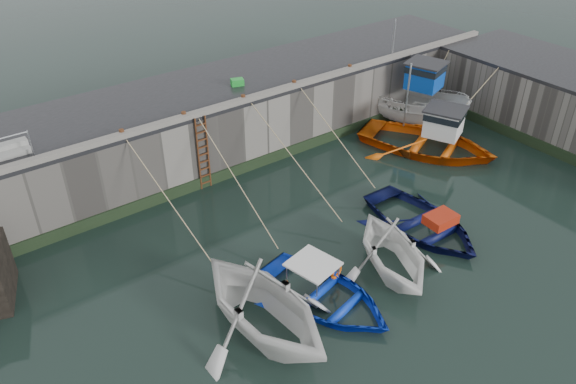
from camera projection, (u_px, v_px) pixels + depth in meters
ground at (419, 303)px, 17.64m from camera, size 120.00×120.00×0.00m
quay_back at (214, 120)px, 25.22m from camera, size 30.00×5.00×3.00m
road_back at (212, 87)px, 24.35m from camera, size 30.00×5.00×0.16m
kerb_back at (240, 101)px, 22.68m from camera, size 30.00×0.30×0.20m
algae_back at (246, 167)px, 24.19m from camera, size 30.00×0.08×0.50m
algae_right at (561, 154)px, 25.14m from camera, size 0.08×15.00×0.50m
ladder at (203, 154)px, 22.43m from camera, size 0.51×0.08×3.20m
boat_near_white at (263, 330)px, 16.69m from camera, size 4.93×5.60×2.77m
boat_near_white_rope at (181, 242)px, 20.23m from camera, size 0.04×6.10×3.10m
boat_near_blue at (324, 301)px, 17.72m from camera, size 4.31×5.32×0.97m
boat_near_blue_rope at (235, 221)px, 21.30m from camera, size 0.04×6.22×3.10m
boat_near_blacktrim at (390, 269)px, 19.01m from camera, size 4.95×5.28×2.23m
boat_near_blacktrim_rope at (294, 198)px, 22.63m from camera, size 0.04×6.35×3.10m
boat_near_navy at (421, 228)px, 20.91m from camera, size 3.71×5.10×1.04m
boat_near_navy_rope at (335, 173)px, 24.23m from camera, size 0.04×5.51×3.10m
boat_far_white at (410, 104)px, 27.87m from camera, size 4.09×6.48×5.34m
boat_far_orange at (428, 142)px, 25.74m from camera, size 6.70×7.59×4.30m
fish_crate at (237, 82)px, 24.24m from camera, size 0.62×0.51×0.28m
railing at (5, 151)px, 19.00m from camera, size 1.60×1.05×1.00m
bollard_a at (122, 133)px, 20.23m from camera, size 0.18×0.18×0.28m
bollard_b at (184, 115)px, 21.47m from camera, size 0.18×0.18×0.28m
bollard_c at (243, 98)px, 22.82m from camera, size 0.18×0.18×0.28m
bollard_d at (294, 83)px, 24.12m from camera, size 0.18×0.18×0.28m
bollard_e at (350, 67)px, 25.71m from camera, size 0.18×0.18×0.28m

